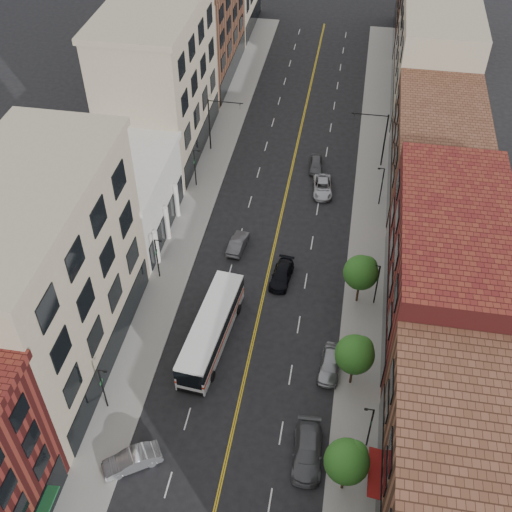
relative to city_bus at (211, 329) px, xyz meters
The scene contains 29 objects.
sidewalk_left 19.58m from the city_bus, 108.69° to the left, with size 4.00×110.00×0.15m, color gray.
sidewalk_right 23.10m from the city_bus, 53.32° to the left, with size 4.00×110.00×0.15m, color gray.
bldg_l_tanoffice 15.46m from the city_bus, 165.07° to the right, with size 10.00×22.00×18.00m, color tan.
bldg_l_white 19.73m from the city_bus, 132.48° to the left, with size 10.00×14.00×8.00m, color silver.
bldg_l_far_a 34.88m from the city_bus, 112.83° to the left, with size 10.00×20.00×18.00m, color tan.
bldg_l_far_b 53.44m from the city_bus, 104.43° to the left, with size 10.00×20.00×15.00m, color brown.
bldg_r_mid 22.44m from the city_bus, 19.79° to the left, with size 10.00×22.00×12.00m, color #5D1918.
bldg_r_far_a 35.37m from the city_bus, 53.91° to the left, with size 10.00×20.00×10.00m, color brown.
bldg_r_far_b 53.89m from the city_bus, 67.24° to the left, with size 10.00×22.00×14.00m, color tan.
bldg_r_far_c 72.59m from the city_bus, 73.37° to the left, with size 10.00×18.00×11.00m, color brown.
tree_r_1 18.25m from the city_bus, 43.48° to the right, with size 3.40×3.40×5.59m.
tree_r_2 13.56m from the city_bus, 10.61° to the right, with size 3.40×3.40×5.59m.
tree_r_3 15.32m from the city_bus, 29.84° to the left, with size 3.40×3.40×5.59m.
lamp_l_1 11.22m from the city_bus, 130.15° to the right, with size 0.81×0.55×5.05m.
lamp_l_2 10.43m from the city_bus, 133.94° to the left, with size 0.81×0.55×5.05m.
lamp_l_3 24.57m from the city_bus, 107.05° to the left, with size 0.81×0.55×5.05m.
lamp_r_1 17.04m from the city_bus, 30.12° to the right, with size 0.81×0.55×5.05m.
lamp_r_2 16.53m from the city_bus, 26.92° to the left, with size 0.81×0.55×5.05m.
lamp_r_3 27.72m from the city_bus, 57.93° to the left, with size 0.81×0.55×5.05m.
signal_mast_left 32.26m from the city_bus, 101.69° to the left, with size 4.49×0.18×7.20m.
signal_mast_right 34.56m from the city_bus, 65.98° to the left, with size 4.49×0.18×7.20m.
city_bus is the anchor object (origin of this frame).
car_angle_b 13.88m from the city_bus, 104.42° to the right, with size 1.63×4.68×1.54m, color silver.
car_parked_mid 14.50m from the city_bus, 45.68° to the right, with size 2.30×5.65×1.64m, color #505156.
car_parked_far 11.29m from the city_bus, ahead, with size 1.88×4.68×1.59m, color #9C9DA3.
car_lane_behind 13.31m from the city_bus, 90.39° to the left, with size 1.48×4.24×1.40m, color #515156.
car_lane_a 10.69m from the city_bus, 60.37° to the left, with size 1.91×4.69×1.36m, color black.
car_lane_b 26.17m from the city_bus, 72.24° to the left, with size 2.27×4.92×1.37m, color #B3B5BB.
car_lane_c 30.24m from the city_bus, 77.17° to the left, with size 1.60×3.99×1.36m, color #4D4D52.
Camera 1 is at (6.84, -20.75, 46.93)m, focal length 45.00 mm.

